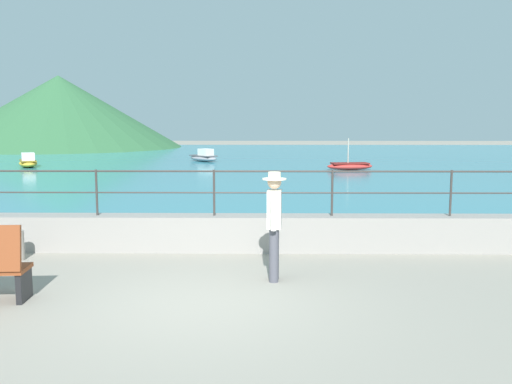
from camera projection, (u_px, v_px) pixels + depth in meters
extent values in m
plane|color=gray|center=(195.00, 303.00, 7.93)|extent=(120.00, 120.00, 0.00)
cube|color=gray|center=(214.00, 233.00, 11.06)|extent=(20.00, 0.56, 0.70)
cylinder|color=#383330|center=(97.00, 192.00, 10.99)|extent=(0.04, 0.04, 0.90)
cylinder|color=#383330|center=(214.00, 193.00, 10.96)|extent=(0.04, 0.04, 0.90)
cylinder|color=#383330|center=(332.00, 193.00, 10.93)|extent=(0.04, 0.04, 0.90)
cylinder|color=#383330|center=(451.00, 193.00, 10.90)|extent=(0.04, 0.04, 0.90)
cylinder|color=#383330|center=(214.00, 171.00, 10.90)|extent=(18.40, 0.04, 0.04)
cylinder|color=#383330|center=(214.00, 193.00, 10.96)|extent=(18.40, 0.03, 0.03)
cube|color=teal|center=(247.00, 162.00, 33.55)|extent=(64.00, 44.32, 0.06)
cone|color=#33663D|center=(59.00, 112.00, 50.28)|extent=(21.79, 21.79, 6.44)
cube|color=black|center=(24.00, 285.00, 8.03)|extent=(0.11, 0.47, 0.43)
cylinder|color=#4C4C56|center=(274.00, 253.00, 9.08)|extent=(0.15, 0.15, 0.86)
cylinder|color=#4C4C56|center=(274.00, 255.00, 8.90)|extent=(0.15, 0.15, 0.86)
cube|color=beige|center=(274.00, 209.00, 8.89)|extent=(0.24, 0.37, 0.60)
cylinder|color=beige|center=(275.00, 209.00, 9.14)|extent=(0.09, 0.09, 0.52)
cylinder|color=beige|center=(274.00, 214.00, 8.66)|extent=(0.09, 0.09, 0.52)
sphere|color=beige|center=(274.00, 182.00, 8.84)|extent=(0.22, 0.22, 0.22)
cylinder|color=beige|center=(274.00, 179.00, 8.83)|extent=(0.38, 0.38, 0.02)
cylinder|color=beige|center=(274.00, 175.00, 8.82)|extent=(0.20, 0.20, 0.10)
cylinder|color=gray|center=(18.00, 245.00, 10.32)|extent=(0.24, 0.24, 0.55)
ellipsoid|color=gold|center=(28.00, 163.00, 29.85)|extent=(1.81, 2.46, 0.36)
cube|color=brown|center=(28.00, 161.00, 29.84)|extent=(1.49, 1.99, 0.06)
cube|color=silver|center=(28.00, 157.00, 29.58)|extent=(0.91, 0.99, 0.40)
ellipsoid|color=red|center=(350.00, 166.00, 28.03)|extent=(2.40, 1.22, 0.36)
cube|color=maroon|center=(350.00, 163.00, 28.01)|extent=(1.93, 1.02, 0.06)
cylinder|color=#B2A899|center=(348.00, 151.00, 27.92)|extent=(0.06, 0.06, 1.21)
ellipsoid|color=gray|center=(203.00, 158.00, 33.82)|extent=(2.22, 2.30, 0.36)
cube|color=#4D4D51|center=(203.00, 156.00, 33.80)|extent=(1.81, 1.87, 0.06)
cube|color=silver|center=(206.00, 152.00, 33.58)|extent=(1.01, 1.02, 0.40)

